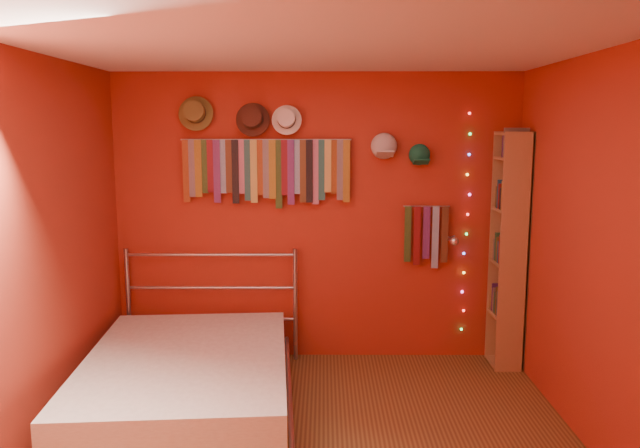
{
  "coord_description": "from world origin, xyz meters",
  "views": [
    {
      "loc": [
        0.06,
        -3.63,
        2.03
      ],
      "look_at": [
        0.03,
        0.9,
        1.33
      ],
      "focal_mm": 35.0,
      "sensor_mm": 36.0,
      "label": 1
    }
  ],
  "objects_px": {
    "reading_lamp": "(453,241)",
    "bookshelf": "(513,249)",
    "bed": "(187,381)",
    "tie_rack": "(267,168)"
  },
  "relations": [
    {
      "from": "reading_lamp",
      "to": "bookshelf",
      "type": "relative_size",
      "value": 0.16
    },
    {
      "from": "bookshelf",
      "to": "bed",
      "type": "bearing_deg",
      "value": -160.37
    },
    {
      "from": "tie_rack",
      "to": "bed",
      "type": "bearing_deg",
      "value": -114.76
    },
    {
      "from": "reading_lamp",
      "to": "bookshelf",
      "type": "distance_m",
      "value": 0.52
    },
    {
      "from": "tie_rack",
      "to": "bookshelf",
      "type": "bearing_deg",
      "value": -4.25
    },
    {
      "from": "bed",
      "to": "reading_lamp",
      "type": "bearing_deg",
      "value": 19.2
    },
    {
      "from": "reading_lamp",
      "to": "bed",
      "type": "distance_m",
      "value": 2.42
    },
    {
      "from": "reading_lamp",
      "to": "bookshelf",
      "type": "height_order",
      "value": "bookshelf"
    },
    {
      "from": "tie_rack",
      "to": "bookshelf",
      "type": "distance_m",
      "value": 2.19
    },
    {
      "from": "bookshelf",
      "to": "reading_lamp",
      "type": "bearing_deg",
      "value": -177.78
    }
  ]
}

